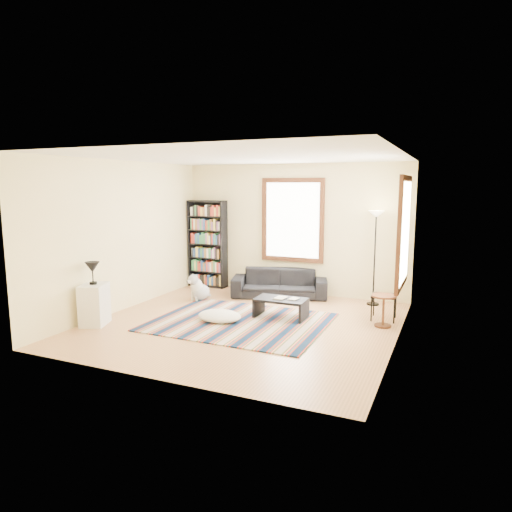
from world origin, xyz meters
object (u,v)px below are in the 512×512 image
at_px(sofa, 279,283).
at_px(side_table, 383,311).
at_px(white_cabinet, 94,305).
at_px(folding_chair, 384,296).
at_px(floor_lamp, 375,258).
at_px(bookshelf, 208,244).
at_px(floor_cushion, 220,316).
at_px(dog, 201,287).
at_px(coffee_table, 281,308).

distance_m(sofa, side_table, 2.66).
distance_m(sofa, white_cabinet, 3.80).
relative_size(folding_chair, white_cabinet, 1.23).
distance_m(floor_lamp, white_cabinet, 5.25).
bearing_deg(bookshelf, folding_chair, -15.17).
relative_size(floor_cushion, side_table, 1.45).
relative_size(folding_chair, dog, 1.57).
bearing_deg(floor_cushion, dog, 132.22).
distance_m(sofa, coffee_table, 1.62).
relative_size(floor_cushion, dog, 1.42).
bearing_deg(white_cabinet, sofa, 34.41).
relative_size(sofa, bookshelf, 1.00).
distance_m(coffee_table, folding_chair, 1.82).
distance_m(folding_chair, white_cabinet, 4.99).
distance_m(bookshelf, coffee_table, 3.16).
bearing_deg(dog, coffee_table, 5.05).
xyz_separation_m(sofa, dog, (-1.38, -0.94, -0.02)).
height_order(folding_chair, white_cabinet, folding_chair).
bearing_deg(side_table, bookshelf, 159.87).
bearing_deg(dog, side_table, 15.86).
distance_m(side_table, dog, 3.73).
height_order(side_table, dog, dog).
bearing_deg(bookshelf, side_table, -20.13).
xyz_separation_m(sofa, folding_chair, (2.28, -0.86, 0.14)).
xyz_separation_m(side_table, folding_chair, (-0.05, 0.42, 0.16)).
height_order(floor_lamp, white_cabinet, floor_lamp).
relative_size(sofa, floor_cushion, 2.55).
bearing_deg(sofa, folding_chair, -37.84).
bearing_deg(floor_lamp, white_cabinet, -141.96).
height_order(floor_lamp, folding_chair, floor_lamp).
distance_m(floor_lamp, dog, 3.54).
bearing_deg(coffee_table, floor_lamp, 50.01).
bearing_deg(sofa, dog, -162.94).
bearing_deg(coffee_table, folding_chair, 20.96).
relative_size(white_cabinet, dog, 1.28).
bearing_deg(floor_cushion, coffee_table, 33.83).
bearing_deg(folding_chair, floor_cushion, -157.05).
bearing_deg(floor_cushion, side_table, 17.59).
height_order(floor_lamp, dog, floor_lamp).
xyz_separation_m(bookshelf, dog, (0.51, -1.21, -0.73)).
bearing_deg(folding_chair, dog, 178.39).
bearing_deg(side_table, coffee_table, -172.46).
relative_size(coffee_table, floor_cushion, 1.15).
bearing_deg(bookshelf, coffee_table, -35.57).
relative_size(floor_lamp, side_table, 3.44).
height_order(bookshelf, side_table, bookshelf).
height_order(bookshelf, folding_chair, bookshelf).
height_order(coffee_table, floor_cushion, coffee_table).
distance_m(floor_lamp, side_table, 1.57).
height_order(bookshelf, dog, bookshelf).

